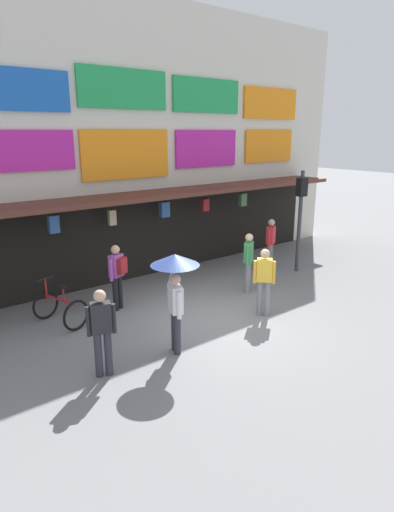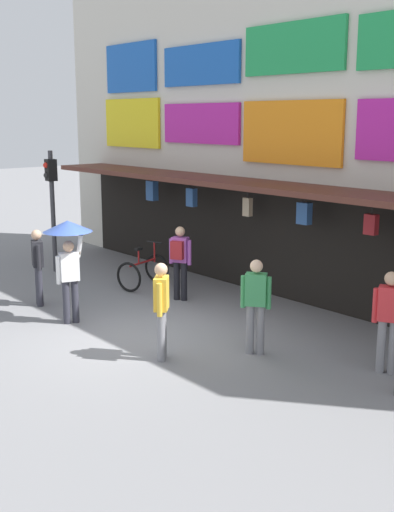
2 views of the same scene
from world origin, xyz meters
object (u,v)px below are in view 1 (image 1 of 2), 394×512
(bicycle_parked, at_px, (60,308))
(pedestrian_in_black, at_px, (102,328))
(pedestrian_in_green, at_px, (248,259))
(traffic_light_far, at_px, (300,205))
(pedestrian_in_white, at_px, (117,272))
(pedestrian_in_yellow, at_px, (271,242))
(pedestrian_in_blue, at_px, (264,279))
(pedestrian_with_umbrella, at_px, (175,276))

(bicycle_parked, distance_m, pedestrian_in_black, 2.71)
(pedestrian_in_black, xyz_separation_m, pedestrian_in_green, (5.15, 1.45, 0.00))
(pedestrian_in_black, bearing_deg, bicycle_parked, 85.14)
(pedestrian_in_black, bearing_deg, traffic_light_far, 13.27)
(pedestrian_in_black, relative_size, pedestrian_in_white, 1.00)
(bicycle_parked, xyz_separation_m, pedestrian_in_green, (4.93, -1.19, 0.55))
(pedestrian_in_black, height_order, pedestrian_in_yellow, same)
(traffic_light_far, height_order, pedestrian_in_white, traffic_light_far)
(traffic_light_far, bearing_deg, pedestrian_in_black, -166.73)
(traffic_light_far, xyz_separation_m, pedestrian_in_white, (-6.04, 0.75, -1.16))
(traffic_light_far, xyz_separation_m, pedestrian_in_blue, (-3.45, -1.76, -1.19))
(pedestrian_in_blue, xyz_separation_m, pedestrian_with_umbrella, (-2.74, -0.18, 0.69))
(pedestrian_in_black, bearing_deg, pedestrian_in_yellow, 18.84)
(bicycle_parked, distance_m, pedestrian_with_umbrella, 3.30)
(bicycle_parked, bearing_deg, pedestrian_in_yellow, -1.74)
(pedestrian_in_green, bearing_deg, pedestrian_in_yellow, 26.43)
(traffic_light_far, relative_size, pedestrian_in_white, 1.90)
(bicycle_parked, relative_size, pedestrian_in_blue, 0.78)
(pedestrian_in_yellow, distance_m, pedestrian_in_white, 5.42)
(traffic_light_far, relative_size, pedestrian_in_black, 1.90)
(pedestrian_in_blue, bearing_deg, pedestrian_in_black, -179.09)
(pedestrian_with_umbrella, bearing_deg, bicycle_parked, 115.82)
(pedestrian_in_blue, height_order, pedestrian_in_black, same)
(pedestrian_in_blue, relative_size, pedestrian_with_umbrella, 0.81)
(pedestrian_in_black, height_order, pedestrian_with_umbrella, pedestrian_with_umbrella)
(pedestrian_in_yellow, bearing_deg, pedestrian_in_white, 178.47)
(bicycle_parked, relative_size, pedestrian_in_green, 0.78)
(pedestrian_with_umbrella, relative_size, pedestrian_in_white, 1.24)
(pedestrian_in_black, relative_size, pedestrian_with_umbrella, 0.81)
(bicycle_parked, relative_size, pedestrian_in_white, 0.78)
(bicycle_parked, height_order, pedestrian_with_umbrella, pedestrian_with_umbrella)
(traffic_light_far, height_order, pedestrian_with_umbrella, traffic_light_far)
(bicycle_parked, distance_m, pedestrian_in_blue, 4.85)
(pedestrian_in_green, bearing_deg, pedestrian_with_umbrella, -156.60)
(pedestrian_in_yellow, relative_size, pedestrian_with_umbrella, 0.81)
(bicycle_parked, distance_m, pedestrian_in_white, 1.60)
(traffic_light_far, height_order, bicycle_parked, traffic_light_far)
(pedestrian_in_blue, height_order, pedestrian_with_umbrella, pedestrian_with_umbrella)
(pedestrian_in_blue, distance_m, pedestrian_in_white, 3.60)
(traffic_light_far, distance_m, pedestrian_in_white, 6.19)
(pedestrian_in_white, bearing_deg, traffic_light_far, -7.11)
(bicycle_parked, height_order, pedestrian_in_yellow, pedestrian_in_yellow)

